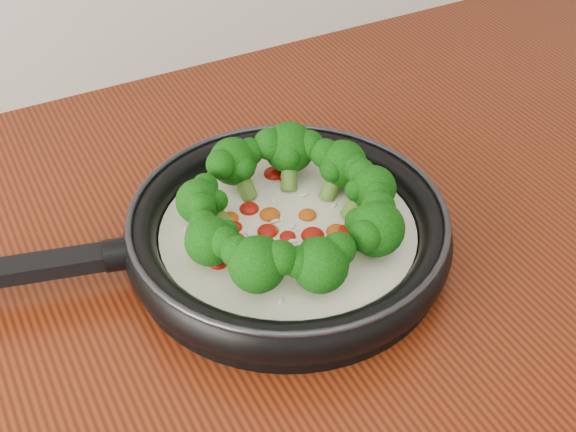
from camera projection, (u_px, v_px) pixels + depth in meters
skillet at (286, 228)px, 0.77m from camera, size 0.53×0.39×0.09m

